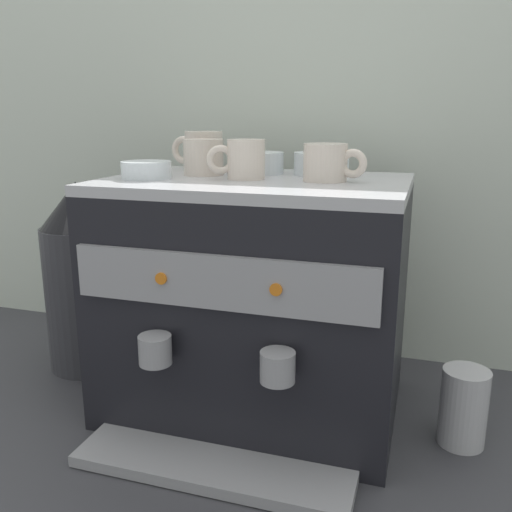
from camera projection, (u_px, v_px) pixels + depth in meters
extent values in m
plane|color=#38383D|center=(256.00, 403.00, 1.15)|extent=(4.00, 4.00, 0.00)
cube|color=silver|center=(298.00, 164.00, 1.34)|extent=(2.80, 0.03, 0.93)
cube|color=black|center=(256.00, 301.00, 1.09)|extent=(0.56, 0.39, 0.45)
cube|color=#B7B7BC|center=(256.00, 184.00, 1.03)|extent=(0.56, 0.39, 0.02)
cube|color=#939399|center=(218.00, 283.00, 0.88)|extent=(0.52, 0.01, 0.09)
cylinder|color=orange|center=(161.00, 278.00, 0.90)|extent=(0.02, 0.01, 0.02)
cylinder|color=orange|center=(276.00, 290.00, 0.85)|extent=(0.02, 0.01, 0.02)
cube|color=#939399|center=(212.00, 467.00, 0.92)|extent=(0.48, 0.12, 0.02)
cylinder|color=#939399|center=(155.00, 350.00, 0.92)|extent=(0.06, 0.06, 0.05)
cylinder|color=#939399|center=(278.00, 367.00, 0.86)|extent=(0.06, 0.06, 0.05)
cylinder|color=beige|center=(204.00, 151.00, 1.18)|extent=(0.08, 0.08, 0.08)
torus|color=beige|center=(184.00, 150.00, 1.20)|extent=(0.06, 0.03, 0.06)
cylinder|color=beige|center=(246.00, 159.00, 1.02)|extent=(0.07, 0.07, 0.07)
torus|color=beige|center=(221.00, 160.00, 1.01)|extent=(0.05, 0.03, 0.05)
cylinder|color=beige|center=(325.00, 163.00, 0.98)|extent=(0.08, 0.08, 0.07)
torus|color=beige|center=(353.00, 164.00, 0.96)|extent=(0.05, 0.02, 0.05)
cylinder|color=beige|center=(204.00, 157.00, 1.09)|extent=(0.08, 0.08, 0.07)
torus|color=beige|center=(203.00, 155.00, 1.14)|extent=(0.04, 0.05, 0.05)
cylinder|color=silver|center=(321.00, 164.00, 1.09)|extent=(0.11, 0.11, 0.04)
cylinder|color=silver|center=(321.00, 172.00, 1.10)|extent=(0.06, 0.06, 0.01)
cylinder|color=silver|center=(258.00, 163.00, 1.12)|extent=(0.11, 0.11, 0.04)
cylinder|color=silver|center=(258.00, 171.00, 1.12)|extent=(0.06, 0.06, 0.01)
cylinder|color=silver|center=(146.00, 170.00, 1.03)|extent=(0.09, 0.09, 0.03)
cylinder|color=silver|center=(147.00, 176.00, 1.03)|extent=(0.05, 0.05, 0.01)
cylinder|color=#333338|center=(85.00, 298.00, 1.28)|extent=(0.18, 0.18, 0.34)
cone|color=black|center=(77.00, 205.00, 1.23)|extent=(0.17, 0.17, 0.10)
cylinder|color=#B7B7BC|center=(464.00, 407.00, 0.99)|extent=(0.08, 0.08, 0.14)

